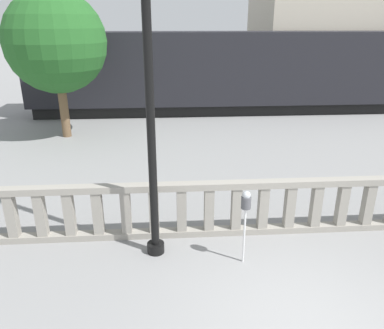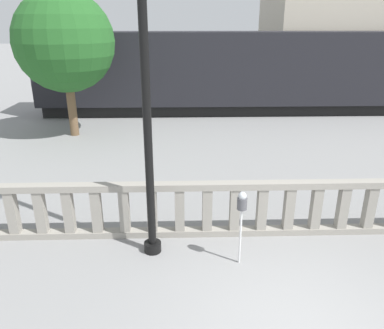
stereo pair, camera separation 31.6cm
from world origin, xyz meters
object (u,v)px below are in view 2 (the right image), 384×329
at_px(lamppost, 145,64).
at_px(train_near, 278,71).
at_px(train_far, 253,55).
at_px(tree_left, 64,42).
at_px(parking_meter, 242,206).

relative_size(lamppost, train_near, 0.30).
height_order(train_far, tree_left, tree_left).
height_order(train_near, tree_left, tree_left).
height_order(lamppost, parking_meter, lamppost).
relative_size(lamppost, train_far, 0.29).
relative_size(parking_meter, train_near, 0.07).
distance_m(train_far, tree_left, 18.50).
height_order(parking_meter, train_far, train_far).
distance_m(lamppost, parking_meter, 3.01).
height_order(lamppost, train_near, lamppost).
xyz_separation_m(lamppost, train_far, (6.31, 23.84, -1.81)).
bearing_deg(tree_left, lamppost, -66.05).
bearing_deg(parking_meter, train_far, 79.20).
bearing_deg(tree_left, train_near, 23.17).
distance_m(parking_meter, train_near, 13.32).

